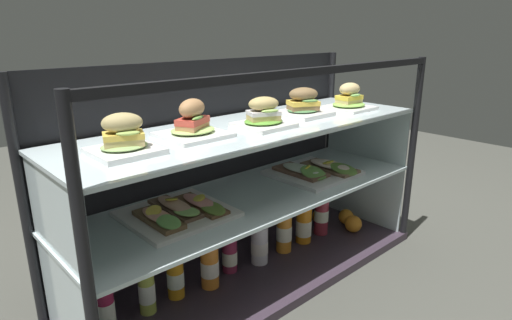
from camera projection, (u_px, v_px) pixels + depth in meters
The scene contains 26 objects.
ground_plane at pixel (256, 279), 1.79m from camera, with size 6.00×6.00×0.02m, color #474841.
case_base_deck at pixel (256, 273), 1.78m from camera, with size 1.55×0.51×0.04m, color #392D39.
case_frame at pixel (230, 159), 1.76m from camera, with size 1.55×0.51×0.87m.
riser_lower_tier at pixel (256, 233), 1.73m from camera, with size 1.48×0.45×0.32m.
shelf_lower_glass at pixel (256, 195), 1.68m from camera, with size 1.50×0.46×0.01m, color silver.
riser_upper_tier at pixel (256, 162), 1.64m from camera, with size 1.48×0.45×0.26m.
shelf_upper_glass at pixel (256, 127), 1.60m from camera, with size 1.50×0.46×0.01m, color silver.
plated_roll_sandwich_left_of_center at pixel (124, 139), 1.22m from camera, with size 0.18×0.18×0.12m.
plated_roll_sandwich_near_left_corner at pixel (193, 124), 1.42m from camera, with size 0.21×0.21×0.13m.
plated_roll_sandwich_far_left at pixel (264, 116), 1.56m from camera, with size 0.18×0.18×0.11m.
plated_roll_sandwich_mid_left at pixel (303, 105), 1.77m from camera, with size 0.19×0.19×0.12m.
plated_roll_sandwich_mid_right at pixel (349, 100), 1.90m from camera, with size 0.19×0.19×0.12m.
open_sandwich_tray_center at pixel (179, 212), 1.46m from camera, with size 0.34×0.32×0.06m.
open_sandwich_tray_far_left at pixel (316, 170), 1.88m from camera, with size 0.34×0.33×0.06m.
juice_bottle_front_second at pixel (105, 306), 1.38m from camera, with size 0.06×0.06×0.24m.
juice_bottle_back_left at pixel (146, 287), 1.48m from camera, with size 0.06×0.06×0.24m.
juice_bottle_front_middle at pixel (175, 277), 1.57m from camera, with size 0.06×0.06×0.20m.
juice_bottle_near_post at pixel (210, 265), 1.63m from camera, with size 0.07×0.07×0.21m.
juice_bottle_tucked_behind at pixel (230, 254), 1.74m from camera, with size 0.06×0.06×0.20m.
juice_bottle_back_right at pixel (259, 243), 1.80m from camera, with size 0.07×0.07×0.22m.
juice_bottle_front_left_end at pixel (284, 232), 1.90m from camera, with size 0.07×0.07×0.22m.
juice_bottle_back_center at pixel (304, 223), 1.98m from camera, with size 0.07×0.07×0.25m.
juice_bottle_front_fourth at pixel (321, 214), 2.06m from camera, with size 0.07×0.07×0.23m.
orange_fruit_beside_bottles at pixel (346, 217), 2.18m from camera, with size 0.08×0.08×0.08m, color orange.
orange_fruit_near_left_post at pixel (353, 224), 2.09m from camera, with size 0.08×0.08×0.08m, color orange.
orange_fruit_rolled_forward at pixel (319, 217), 2.18m from camera, with size 0.07×0.07×0.07m, color orange.
Camera 1 is at (-1.06, -1.15, 0.99)m, focal length 30.11 mm.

